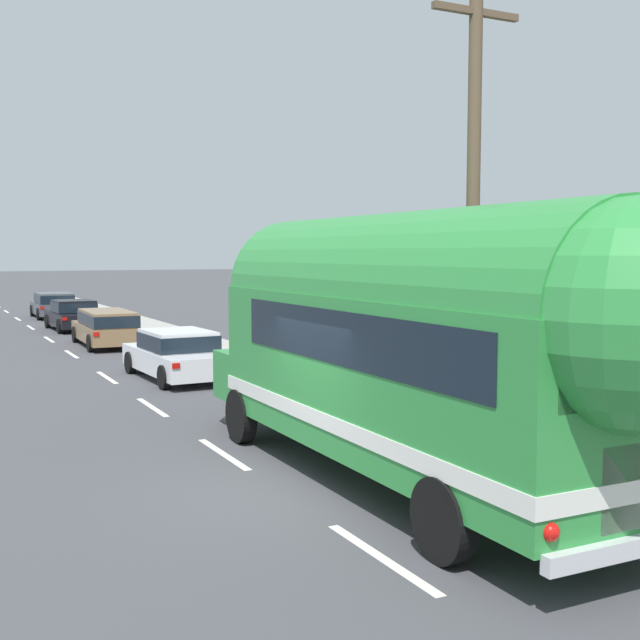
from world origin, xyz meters
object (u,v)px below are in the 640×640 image
car_third (74,314)px  car_fourth (53,304)px  utility_pole (473,202)px  car_second (107,325)px  painted_bus (420,338)px  car_lead (177,353)px

car_third → car_fourth: bearing=88.4°
utility_pole → car_second: 19.23m
utility_pole → painted_bus: bearing=-140.7°
car_third → utility_pole: bearing=-84.3°
car_second → car_lead: bearing=-89.1°
car_fourth → car_third: bearing=-91.6°
painted_bus → car_lead: painted_bus is taller
painted_bus → car_lead: bearing=90.1°
painted_bus → car_third: bearing=90.3°
car_fourth → car_lead: bearing=-90.2°
car_lead → car_second: same height
car_fourth → utility_pole: bearing=-86.0°
car_lead → painted_bus: bearing=-89.9°
car_fourth → painted_bus: bearing=-90.1°
car_second → car_third: 7.20m
car_lead → car_third: (-0.11, 15.86, -0.01)m
car_lead → car_fourth: size_ratio=1.09×
utility_pole → car_third: 26.29m
utility_pole → car_lead: 10.97m
painted_bus → car_second: (-0.15, 20.70, -1.51)m
painted_bus → car_second: 20.76m
car_third → car_fourth: 7.41m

